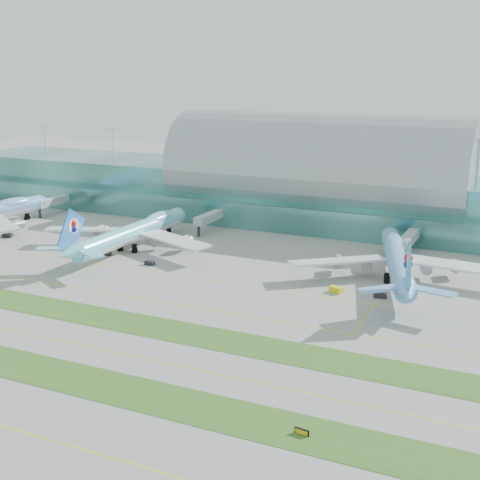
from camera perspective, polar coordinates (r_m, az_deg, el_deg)
The scene contains 15 objects.
ground at distance 162.08m, azimuth -8.39°, elevation -7.49°, with size 700.00×700.00×0.00m, color gray.
terminal at distance 270.94m, azimuth 6.70°, elevation 4.59°, with size 340.00×69.10×36.00m.
grass_strip_near at distance 141.70m, azimuth -14.75°, elevation -11.15°, with size 420.00×12.00×0.08m, color #2D591E.
grass_strip_far at distance 163.60m, azimuth -8.01°, elevation -7.24°, with size 420.00×12.00×0.08m, color #2D591E.
taxiline_b at distance 151.59m, azimuth -11.34°, elevation -9.21°, with size 420.00×0.35×0.01m, color yellow.
taxiline_c at distance 176.28m, azimuth -5.16°, elevation -5.55°, with size 420.00×0.35×0.01m, color yellow.
taxiline_d at distance 194.49m, azimuth -1.89°, elevation -3.57°, with size 420.00×0.35×0.01m, color yellow.
airliner_b at distance 230.73m, azimuth -9.04°, elevation 0.76°, with size 64.81×73.40×20.24m.
airliner_c at distance 200.36m, azimuth 13.23°, elevation -1.59°, with size 60.66×70.29×19.77m.
gse_b at distance 259.08m, azimuth -19.21°, elevation 0.38°, with size 3.37×1.80×1.55m, color black.
gse_c at distance 225.47m, azimuth -11.39°, elevation -1.10°, with size 3.52×1.68×1.56m, color black.
gse_d at distance 212.42m, azimuth -7.71°, elevation -1.95°, with size 3.07×1.66×1.30m, color black.
gse_e at distance 186.88m, azimuth 8.21°, elevation -4.21°, with size 3.61×2.11×1.64m, color #D1C60C.
gse_f at distance 184.61m, azimuth 11.87°, elevation -4.65°, with size 3.49×1.53×1.38m, color black.
taxiway_sign_east at distance 117.76m, azimuth 5.30°, elevation -15.99°, with size 2.74×0.70×1.16m.
Camera 1 is at (84.64, -124.47, 60.09)m, focal length 50.00 mm.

